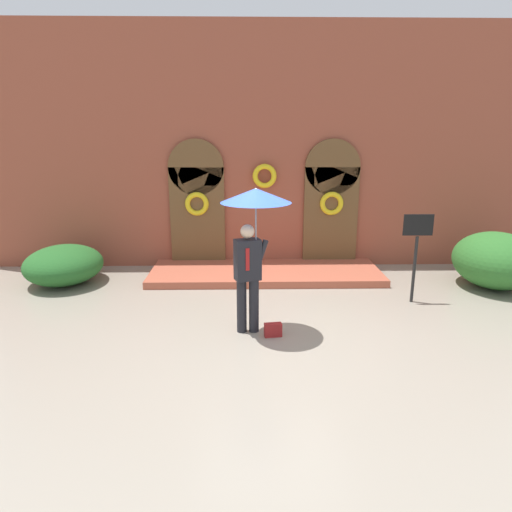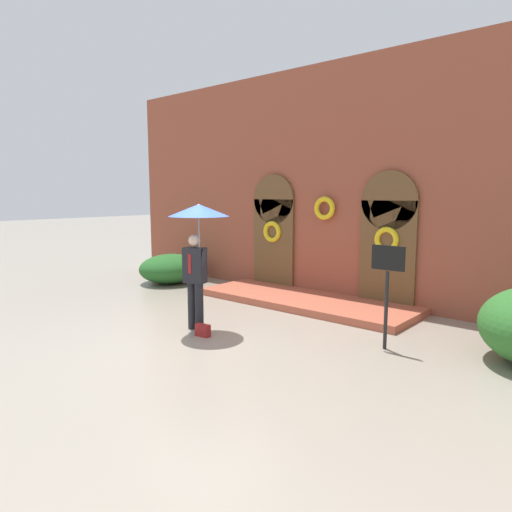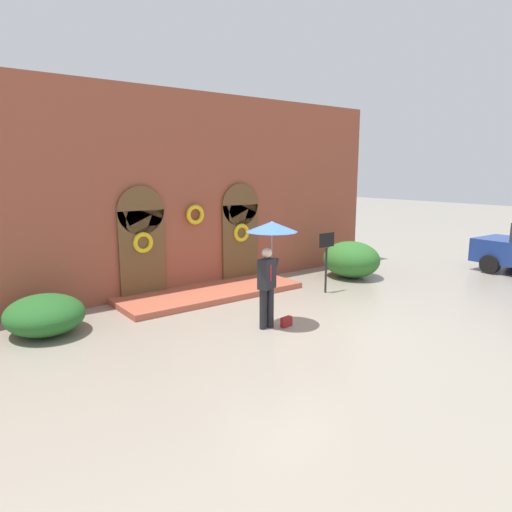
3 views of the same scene
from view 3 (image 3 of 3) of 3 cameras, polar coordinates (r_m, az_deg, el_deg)
name	(u,v)px [view 3 (image 3 of 3)]	position (r m, az deg, el deg)	size (l,w,h in m)	color
ground_plane	(282,325)	(10.45, 3.32, -8.56)	(80.00, 80.00, 0.00)	gray
building_facade	(189,197)	(13.32, -8.32, 7.29)	(14.00, 2.30, 5.60)	brown
person_with_umbrella	(271,242)	(9.83, 1.83, 1.72)	(1.10, 1.10, 2.36)	black
handbag	(286,322)	(10.31, 3.81, -8.20)	(0.28, 0.12, 0.22)	maroon
sign_post	(326,253)	(12.97, 8.80, 0.43)	(0.56, 0.06, 1.72)	black
shrub_left	(45,315)	(10.78, -24.91, -6.66)	(1.63, 1.80, 0.83)	#235B23
shrub_right	(351,259)	(15.13, 11.82, -0.42)	(1.70, 1.91, 1.17)	#2D6B28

